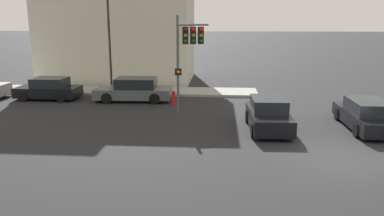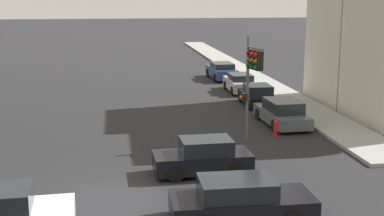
{
  "view_description": "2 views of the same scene",
  "coord_description": "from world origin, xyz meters",
  "px_view_note": "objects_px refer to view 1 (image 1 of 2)",
  "views": [
    {
      "loc": [
        -13.21,
        4.62,
        5.02
      ],
      "look_at": [
        0.81,
        5.66,
        1.68
      ],
      "focal_mm": 35.0,
      "sensor_mm": 36.0,
      "label": 1
    },
    {
      "loc": [
        0.29,
        -18.27,
        7.19
      ],
      "look_at": [
        3.54,
        3.67,
        2.48
      ],
      "focal_mm": 50.0,
      "sensor_mm": 36.0,
      "label": 2
    }
  ],
  "objects_px": {
    "parked_car_1": "(49,89)",
    "parked_car_0": "(134,90)",
    "crossing_car_2": "(268,115)",
    "crossing_car_1": "(368,115)",
    "traffic_signal": "(189,44)",
    "fire_hydrant": "(174,97)"
  },
  "relations": [
    {
      "from": "parked_car_0",
      "to": "parked_car_1",
      "type": "xyz_separation_m",
      "value": [
        0.1,
        5.59,
        -0.04
      ]
    },
    {
      "from": "crossing_car_1",
      "to": "parked_car_1",
      "type": "height_order",
      "value": "same"
    },
    {
      "from": "crossing_car_2",
      "to": "parked_car_0",
      "type": "height_order",
      "value": "crossing_car_2"
    },
    {
      "from": "crossing_car_2",
      "to": "parked_car_1",
      "type": "xyz_separation_m",
      "value": [
        5.89,
        13.22,
        -0.04
      ]
    },
    {
      "from": "crossing_car_2",
      "to": "fire_hydrant",
      "type": "relative_size",
      "value": 4.36
    },
    {
      "from": "crossing_car_2",
      "to": "fire_hydrant",
      "type": "xyz_separation_m",
      "value": [
        4.6,
        4.99,
        -0.2
      ]
    },
    {
      "from": "parked_car_1",
      "to": "crossing_car_1",
      "type": "bearing_deg",
      "value": 164.35
    },
    {
      "from": "traffic_signal",
      "to": "crossing_car_1",
      "type": "xyz_separation_m",
      "value": [
        -2.58,
        -8.6,
        -3.07
      ]
    },
    {
      "from": "parked_car_1",
      "to": "parked_car_0",
      "type": "bearing_deg",
      "value": -179.7
    },
    {
      "from": "crossing_car_1",
      "to": "parked_car_0",
      "type": "distance_m",
      "value": 13.39
    },
    {
      "from": "fire_hydrant",
      "to": "parked_car_0",
      "type": "bearing_deg",
      "value": 65.78
    },
    {
      "from": "parked_car_0",
      "to": "parked_car_1",
      "type": "height_order",
      "value": "parked_car_0"
    },
    {
      "from": "crossing_car_1",
      "to": "crossing_car_2",
      "type": "bearing_deg",
      "value": 96.03
    },
    {
      "from": "crossing_car_1",
      "to": "crossing_car_2",
      "type": "height_order",
      "value": "crossing_car_2"
    },
    {
      "from": "crossing_car_1",
      "to": "parked_car_1",
      "type": "distance_m",
      "value": 18.68
    },
    {
      "from": "traffic_signal",
      "to": "parked_car_1",
      "type": "height_order",
      "value": "traffic_signal"
    },
    {
      "from": "crossing_car_1",
      "to": "traffic_signal",
      "type": "bearing_deg",
      "value": 73.91
    },
    {
      "from": "traffic_signal",
      "to": "fire_hydrant",
      "type": "bearing_deg",
      "value": -157.21
    },
    {
      "from": "parked_car_0",
      "to": "crossing_car_2",
      "type": "bearing_deg",
      "value": 140.96
    },
    {
      "from": "crossing_car_1",
      "to": "parked_car_0",
      "type": "height_order",
      "value": "parked_car_0"
    },
    {
      "from": "parked_car_0",
      "to": "parked_car_1",
      "type": "relative_size",
      "value": 1.2
    },
    {
      "from": "traffic_signal",
      "to": "crossing_car_2",
      "type": "bearing_deg",
      "value": 42.21
    }
  ]
}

